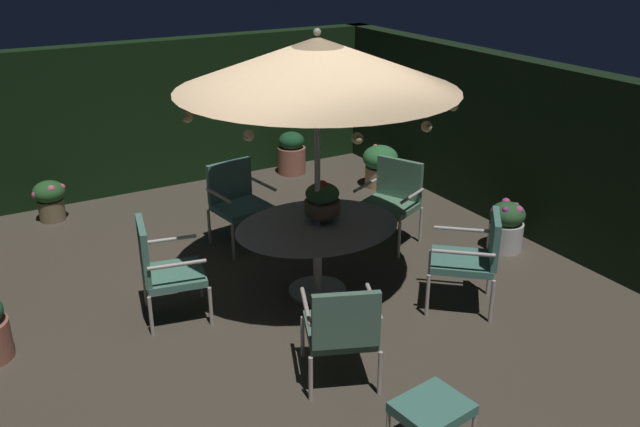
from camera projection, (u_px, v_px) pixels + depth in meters
ground_plane at (289, 292)px, 6.97m from camera, size 6.81×7.92×0.02m
hedge_backdrop_rear at (165, 114)px, 9.61m from camera, size 6.81×0.30×2.08m
hedge_backdrop_right at (528, 149)px, 8.06m from camera, size 0.30×7.92×2.08m
patio_dining_table at (317, 237)px, 6.72m from camera, size 1.68×1.38×0.76m
patio_umbrella at (317, 64)px, 6.05m from camera, size 2.64×2.64×2.66m
centerpiece_planter at (322, 200)px, 6.66m from camera, size 0.36×0.36×0.43m
patio_chair_north at (162, 265)px, 6.29m from camera, size 0.68×0.70×1.00m
patio_chair_northeast at (342, 327)px, 5.35m from camera, size 0.78×0.80×0.94m
patio_chair_east at (473, 254)px, 6.47m from camera, size 0.85×0.84×0.99m
patio_chair_southeast at (393, 196)px, 7.89m from camera, size 0.78×0.82×0.99m
patio_chair_south at (237, 198)px, 7.85m from camera, size 0.71×0.66×0.98m
ottoman_footrest at (432, 410)px, 4.67m from camera, size 0.54×0.48×0.42m
potted_plant_right_near at (50, 199)px, 8.59m from camera, size 0.42×0.40×0.53m
potted_plant_left_near at (506, 225)px, 7.78m from camera, size 0.41×0.40×0.58m
potted_plant_back_right at (380, 164)px, 9.74m from camera, size 0.51×0.51×0.61m
potted_plant_back_left at (292, 153)px, 10.27m from camera, size 0.43×0.43×0.65m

